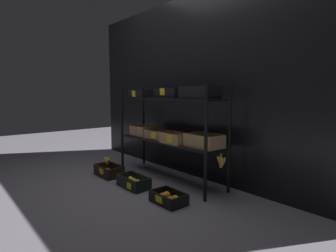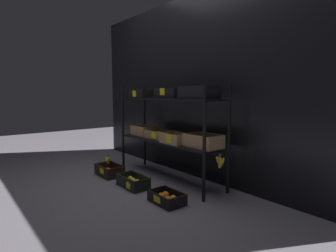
{
  "view_description": "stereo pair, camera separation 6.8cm",
  "coord_description": "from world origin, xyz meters",
  "px_view_note": "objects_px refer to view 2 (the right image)",
  "views": [
    {
      "loc": [
        2.4,
        -2.02,
        1.0
      ],
      "look_at": [
        0.0,
        0.0,
        0.63
      ],
      "focal_mm": 29.31,
      "sensor_mm": 36.0,
      "label": 1
    },
    {
      "loc": [
        2.44,
        -1.97,
        1.0
      ],
      "look_at": [
        0.0,
        0.0,
        0.63
      ],
      "focal_mm": 29.31,
      "sensor_mm": 36.0,
      "label": 2
    }
  ],
  "objects_px": {
    "display_rack": "(170,120)",
    "crate_ground_orange": "(167,198)",
    "crate_ground_lemon": "(133,183)",
    "banana_bunch_loose": "(108,160)",
    "crate_ground_tangerine": "(109,172)"
  },
  "relations": [
    {
      "from": "display_rack",
      "to": "banana_bunch_loose",
      "type": "bearing_deg",
      "value": -141.82
    },
    {
      "from": "banana_bunch_loose",
      "to": "crate_ground_lemon",
      "type": "bearing_deg",
      "value": 0.44
    },
    {
      "from": "crate_ground_lemon",
      "to": "banana_bunch_loose",
      "type": "relative_size",
      "value": 2.86
    },
    {
      "from": "banana_bunch_loose",
      "to": "display_rack",
      "type": "bearing_deg",
      "value": 38.18
    },
    {
      "from": "display_rack",
      "to": "crate_ground_orange",
      "type": "bearing_deg",
      "value": -41.82
    },
    {
      "from": "crate_ground_orange",
      "to": "crate_ground_lemon",
      "type": "bearing_deg",
      "value": -178.8
    },
    {
      "from": "crate_ground_tangerine",
      "to": "banana_bunch_loose",
      "type": "relative_size",
      "value": 2.78
    },
    {
      "from": "crate_ground_tangerine",
      "to": "banana_bunch_loose",
      "type": "bearing_deg",
      "value": -178.14
    },
    {
      "from": "display_rack",
      "to": "crate_ground_tangerine",
      "type": "bearing_deg",
      "value": -140.34
    },
    {
      "from": "display_rack",
      "to": "crate_ground_orange",
      "type": "height_order",
      "value": "display_rack"
    },
    {
      "from": "crate_ground_orange",
      "to": "crate_ground_tangerine",
      "type": "bearing_deg",
      "value": -179.22
    },
    {
      "from": "crate_ground_lemon",
      "to": "display_rack",
      "type": "bearing_deg",
      "value": 85.07
    },
    {
      "from": "crate_ground_tangerine",
      "to": "display_rack",
      "type": "bearing_deg",
      "value": 39.66
    },
    {
      "from": "display_rack",
      "to": "banana_bunch_loose",
      "type": "height_order",
      "value": "display_rack"
    },
    {
      "from": "display_rack",
      "to": "crate_ground_lemon",
      "type": "relative_size",
      "value": 4.2
    }
  ]
}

